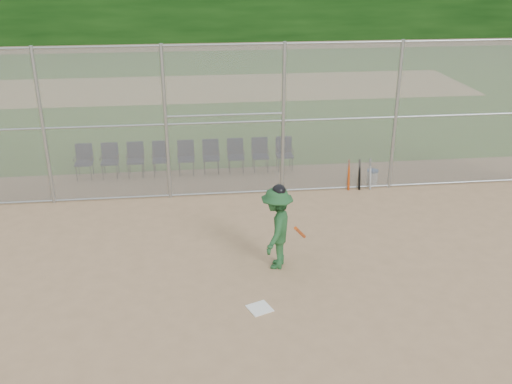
{
  "coord_description": "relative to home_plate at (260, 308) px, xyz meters",
  "views": [
    {
      "loc": [
        -1.35,
        -9.07,
        6.04
      ],
      "look_at": [
        0.0,
        2.5,
        1.1
      ],
      "focal_mm": 40.0,
      "sensor_mm": 36.0,
      "label": 1
    }
  ],
  "objects": [
    {
      "name": "chair_1",
      "position": [
        -3.47,
        7.08,
        0.47
      ],
      "size": [
        0.54,
        0.52,
        0.96
      ],
      "primitive_type": null,
      "color": "#0D1732",
      "rests_on": "ground"
    },
    {
      "name": "chair_6",
      "position": [
        0.16,
        7.08,
        0.47
      ],
      "size": [
        0.54,
        0.52,
        0.96
      ],
      "primitive_type": null,
      "color": "#0D1732",
      "rests_on": "ground"
    },
    {
      "name": "chair_2",
      "position": [
        -2.74,
        7.08,
        0.47
      ],
      "size": [
        0.54,
        0.52,
        0.96
      ],
      "primitive_type": null,
      "color": "#0D1732",
      "rests_on": "ground"
    },
    {
      "name": "chair_3",
      "position": [
        -2.02,
        7.08,
        0.47
      ],
      "size": [
        0.54,
        0.52,
        0.96
      ],
      "primitive_type": null,
      "color": "#0D1732",
      "rests_on": "ground"
    },
    {
      "name": "dirt_patch_far",
      "position": [
        0.27,
        18.37,
        -0.0
      ],
      "size": [
        24.0,
        24.0,
        0.0
      ],
      "primitive_type": "plane",
      "color": "tan",
      "rests_on": "ground"
    },
    {
      "name": "backstop_fence",
      "position": [
        0.27,
        5.37,
        2.06
      ],
      "size": [
        16.09,
        0.09,
        4.0
      ],
      "color": "gray",
      "rests_on": "ground"
    },
    {
      "name": "chair_0",
      "position": [
        -4.2,
        7.08,
        0.47
      ],
      "size": [
        0.54,
        0.52,
        0.96
      ],
      "primitive_type": null,
      "color": "#0D1732",
      "rests_on": "ground"
    },
    {
      "name": "water_cooler",
      "position": [
        3.89,
        5.7,
        0.19
      ],
      "size": [
        0.32,
        0.32,
        0.4
      ],
      "color": "white",
      "rests_on": "ground"
    },
    {
      "name": "chair_5",
      "position": [
        -0.56,
        7.08,
        0.47
      ],
      "size": [
        0.54,
        0.52,
        0.96
      ],
      "primitive_type": null,
      "color": "#0D1732",
      "rests_on": "ground"
    },
    {
      "name": "ground",
      "position": [
        0.27,
        0.37,
        -0.01
      ],
      "size": [
        100.0,
        100.0,
        0.0
      ],
      "primitive_type": "plane",
      "color": "tan",
      "rests_on": "ground"
    },
    {
      "name": "chair_4",
      "position": [
        -1.29,
        7.08,
        0.47
      ],
      "size": [
        0.54,
        0.52,
        0.96
      ],
      "primitive_type": null,
      "color": "#0D1732",
      "rests_on": "ground"
    },
    {
      "name": "chair_8",
      "position": [
        1.61,
        7.08,
        0.47
      ],
      "size": [
        0.54,
        0.52,
        0.96
      ],
      "primitive_type": null,
      "color": "#0D1732",
      "rests_on": "ground"
    },
    {
      "name": "spare_bats",
      "position": [
        3.4,
        5.36,
        0.41
      ],
      "size": [
        0.66,
        0.25,
        0.85
      ],
      "color": "#D84C14",
      "rests_on": "ground"
    },
    {
      "name": "grass_strip",
      "position": [
        0.27,
        18.37,
        -0.0
      ],
      "size": [
        100.0,
        100.0,
        0.0
      ],
      "primitive_type": "plane",
      "color": "#32611D",
      "rests_on": "ground"
    },
    {
      "name": "chair_7",
      "position": [
        0.89,
        7.08,
        0.47
      ],
      "size": [
        0.54,
        0.52,
        0.96
      ],
      "primitive_type": null,
      "color": "#0D1732",
      "rests_on": "ground"
    },
    {
      "name": "home_plate",
      "position": [
        0.0,
        0.0,
        0.0
      ],
      "size": [
        0.51,
        0.51,
        0.02
      ],
      "primitive_type": "cube",
      "rotation": [
        0.0,
        0.0,
        0.38
      ],
      "color": "white",
      "rests_on": "ground"
    },
    {
      "name": "batter_at_plate",
      "position": [
        0.53,
        1.5,
        0.87
      ],
      "size": [
        1.09,
        1.38,
        1.83
      ],
      "color": "#215229",
      "rests_on": "ground"
    }
  ]
}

